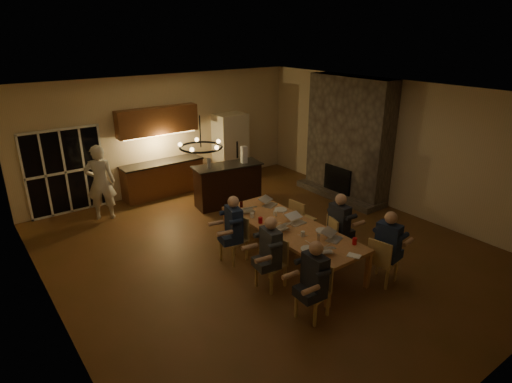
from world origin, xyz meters
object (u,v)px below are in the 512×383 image
object	(u,v)px
dining_table	(290,244)
person_right_mid	(339,227)
bar_bottle	(209,163)
person_left_mid	(270,254)
refrigerator	(231,147)
bar_island	(228,185)
chandelier	(201,147)
chair_left_mid	(271,264)
mug_mid	(275,213)
plate_far	(281,210)
laptop_b	(335,234)
redcup_mid	(260,220)
chair_left_near	(313,293)
chair_left_far	(234,240)
mug_back	(252,215)
laptop_a	(323,245)
person_left_far	(234,229)
mug_front	(303,234)
chair_right_far	(303,218)
plate_near	(323,231)
can_silver	(319,238)
bar_blender	(244,155)
redcup_near	(355,241)
plate_left	(309,249)
laptop_c	(279,224)
chair_right_near	(383,260)
person_left_near	(314,282)
can_cola	(241,204)
laptop_e	(246,206)
chair_right_mid	(340,237)
laptop_f	(270,201)
person_right_near	(387,248)

from	to	relation	value
dining_table	person_right_mid	distance (m)	1.02
person_right_mid	bar_bottle	world-z (taller)	person_right_mid
person_left_mid	bar_bottle	world-z (taller)	person_left_mid
refrigerator	bar_island	xyz separation A→B (m)	(-1.17, -1.62, -0.46)
dining_table	chandelier	bearing A→B (deg)	-168.86
chair_left_mid	mug_mid	world-z (taller)	chair_left_mid
refrigerator	plate_far	bearing A→B (deg)	-109.38
bar_island	laptop_b	bearing A→B (deg)	-86.63
chandelier	redcup_mid	bearing A→B (deg)	26.78
chair_left_near	chair_left_far	bearing A→B (deg)	168.13
mug_back	laptop_a	bearing A→B (deg)	-85.59
person_left_mid	redcup_mid	distance (m)	1.13
chair_left_near	person_left_far	xyz separation A→B (m)	(-0.02, 2.18, 0.24)
laptop_b	bar_island	bearing A→B (deg)	64.58
laptop_a	mug_front	bearing A→B (deg)	-70.12
chair_right_far	chandelier	distance (m)	3.92
plate_near	person_left_far	bearing A→B (deg)	136.83
chair_left_mid	laptop_a	world-z (taller)	laptop_a
can_silver	redcup_mid	bearing A→B (deg)	107.58
dining_table	mug_back	size ratio (longest dim) A/B	31.86
plate_near	bar_blender	distance (m)	3.68
redcup_near	plate_left	xyz separation A→B (m)	(-0.78, 0.34, -0.05)
laptop_c	plate_near	xyz separation A→B (m)	(0.61, -0.55, -0.10)
chair_right_near	plate_near	distance (m)	1.20
plate_left	bar_blender	distance (m)	4.22
chair_right_far	laptop_b	distance (m)	1.69
dining_table	laptop_b	xyz separation A→B (m)	(0.28, -0.90, 0.49)
plate_left	redcup_near	bearing A→B (deg)	-23.84
person_left_near	redcup_mid	world-z (taller)	person_left_near
can_cola	plate_left	xyz separation A→B (m)	(-0.14, -2.24, -0.05)
chair_left_mid	person_left_far	world-z (taller)	person_left_far
refrigerator	plate_left	bearing A→B (deg)	-110.70
mug_mid	laptop_e	bearing A→B (deg)	123.32
chair_right_mid	laptop_f	bearing A→B (deg)	39.23
dining_table	redcup_near	bearing A→B (deg)	-70.87
person_right_near	can_silver	distance (m)	1.22
person_left_near	laptop_b	xyz separation A→B (m)	(1.18, 0.72, 0.17)
chair_left_near	chair_right_far	bearing A→B (deg)	128.85
laptop_c	person_left_mid	bearing A→B (deg)	32.18
laptop_c	plate_left	size ratio (longest dim) A/B	1.15
person_left_near	laptop_c	size ratio (longest dim) A/B	4.31
chandelier	dining_table	bearing A→B (deg)	11.14
person_left_mid	laptop_a	world-z (taller)	person_left_mid
chair_left_near	person_left_mid	size ratio (longest dim) A/B	0.64
laptop_e	can_cola	world-z (taller)	laptop_e
mug_mid	bar_blender	xyz separation A→B (m)	(0.97, 2.48, 0.50)
mug_mid	bar_bottle	bearing A→B (deg)	89.17
dining_table	person_left_near	bearing A→B (deg)	-119.30
laptop_f	person_left_mid	bearing A→B (deg)	-149.79
laptop_a	plate_far	distance (m)	1.89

